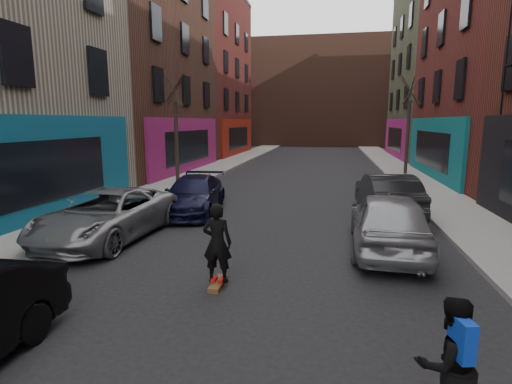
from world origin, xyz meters
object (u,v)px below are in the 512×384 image
at_px(parked_right_far, 389,221).
at_px(skateboarder, 217,243).
at_px(parked_left_far, 108,215).
at_px(parked_left_end, 193,195).
at_px(skateboard, 218,284).
at_px(tree_left_far, 176,120).
at_px(parked_right_end, 387,195).
at_px(tree_right_far, 409,117).
at_px(pedestrian, 449,364).

distance_m(parked_right_far, skateboarder, 4.75).
xyz_separation_m(parked_left_far, parked_left_end, (1.23, 3.65, -0.04)).
bearing_deg(skateboarder, skateboard, 180.00).
height_order(tree_left_far, parked_right_end, tree_left_far).
xyz_separation_m(parked_right_far, parked_right_end, (0.47, 4.03, -0.03)).
height_order(tree_right_far, parked_right_end, tree_right_far).
bearing_deg(parked_left_far, skateboard, -30.43).
relative_size(parked_right_end, pedestrian, 3.00).
distance_m(tree_left_far, parked_left_far, 10.19).
height_order(parked_left_far, parked_left_end, parked_left_far).
distance_m(tree_right_far, pedestrian, 21.92).
bearing_deg(parked_left_far, pedestrian, -35.18).
bearing_deg(skateboarder, pedestrian, 136.01).
bearing_deg(tree_right_far, parked_left_end, -128.04).
bearing_deg(parked_right_far, tree_left_far, -42.35).
relative_size(tree_left_far, parked_left_far, 1.29).
bearing_deg(tree_left_far, tree_right_far, 25.82).
height_order(parked_left_end, skateboarder, skateboarder).
height_order(parked_left_far, pedestrian, pedestrian).
bearing_deg(skateboarder, parked_right_far, -141.68).
bearing_deg(skateboard, tree_right_far, 68.88).
xyz_separation_m(tree_left_far, tree_right_far, (12.40, 6.00, 0.15)).
bearing_deg(tree_left_far, parked_left_far, -79.63).
bearing_deg(parked_right_end, parked_left_far, 23.66).
bearing_deg(skateboarder, tree_left_far, -66.07).
distance_m(tree_left_far, skateboarder, 13.78).
xyz_separation_m(tree_right_far, pedestrian, (-3.20, -21.51, -2.76)).
distance_m(parked_left_far, skateboarder, 4.75).
distance_m(parked_left_far, pedestrian, 9.45).
bearing_deg(skateboarder, parked_right_end, -121.53).
xyz_separation_m(tree_left_far, parked_right_far, (9.40, -9.27, -2.60)).
xyz_separation_m(parked_right_end, pedestrian, (-0.67, -10.27, 0.02)).
bearing_deg(pedestrian, parked_right_far, -106.47).
bearing_deg(skateboard, parked_right_far, 38.32).
xyz_separation_m(parked_left_far, skateboarder, (3.96, -2.61, 0.21)).
bearing_deg(parked_right_far, parked_left_far, 5.24).
bearing_deg(parked_right_end, tree_left_far, -32.95).
distance_m(skateboard, pedestrian, 4.79).
bearing_deg(parked_left_far, tree_left_far, 103.35).
bearing_deg(parked_right_far, skateboarder, 41.64).
relative_size(parked_left_far, parked_left_end, 1.12).
height_order(tree_right_far, skateboarder, tree_right_far).
bearing_deg(pedestrian, parked_right_end, -108.38).
relative_size(parked_right_end, skateboard, 5.69).
relative_size(tree_right_far, parked_left_end, 1.51).
relative_size(tree_left_far, parked_left_end, 1.44).
relative_size(parked_right_far, parked_right_end, 1.00).
distance_m(tree_left_far, parked_left_end, 7.25).
relative_size(skateboarder, pedestrian, 1.07).
xyz_separation_m(tree_left_far, skateboard, (5.73, -12.28, -3.33)).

